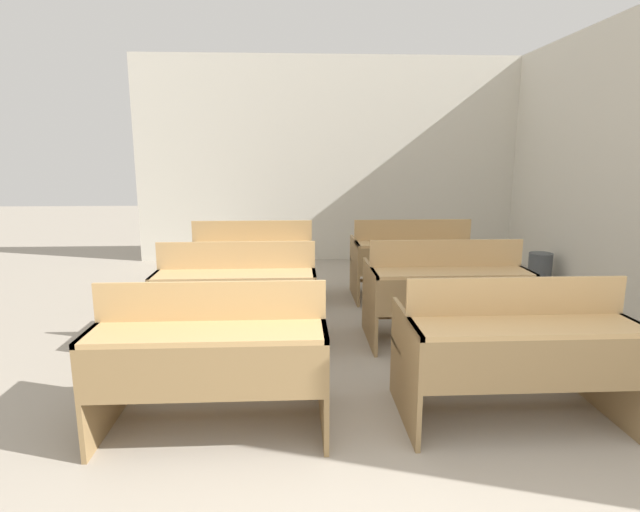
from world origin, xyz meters
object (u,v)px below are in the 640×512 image
Objects in this scene: bench_front_right at (513,348)px; bench_third_left at (253,260)px; bench_front_left at (213,355)px; bench_second_right at (445,290)px; bench_third_right at (412,258)px; bench_second_left at (237,293)px; wastepaper_bin at (540,267)px.

bench_third_left is at bearing 123.51° from bench_front_right.
bench_second_right is (1.76, 1.33, 0.00)m from bench_front_left.
bench_front_right is 1.00× the size of bench_third_right.
bench_second_left reaches higher than wastepaper_bin.
bench_third_right is at bearing -160.17° from wastepaper_bin.
bench_front_left and bench_third_right have the same top height.
bench_front_left is 1.78m from bench_front_right.
bench_second_left is at bearing -179.94° from bench_second_right.
bench_third_left is at bearing 89.74° from bench_front_left.
bench_front_left is at bearing -123.74° from bench_third_right.
bench_front_left is 4.93m from wastepaper_bin.
bench_front_right is 1.00× the size of bench_third_left.
bench_second_left is 1.35m from bench_third_left.
bench_front_left is at bearing -179.65° from bench_front_right.
bench_front_right is 1.00× the size of bench_second_left.
bench_second_right is at bearing 37.06° from bench_front_left.
bench_front_left is 2.21m from bench_second_right.
bench_third_left is (0.02, 1.35, 0.00)m from bench_second_left.
bench_third_left is (-1.75, 1.35, 0.00)m from bench_second_right.
bench_front_left reaches higher than wastepaper_bin.
bench_second_right is 2.21m from bench_third_left.
bench_front_left is 1.00× the size of bench_third_left.
wastepaper_bin is (3.62, 3.34, -0.28)m from bench_front_left.
bench_third_left is at bearing -179.98° from bench_third_right.
wastepaper_bin is at bearing 47.28° from bench_second_right.
bench_second_left and bench_third_right have the same top height.
bench_second_right is 1.00× the size of bench_third_right.
bench_second_right and bench_third_left have the same top height.
bench_second_left is 3.51× the size of wastepaper_bin.
bench_front_right and bench_third_left have the same top height.
bench_third_left is (-1.77, 2.67, 0.00)m from bench_front_right.
bench_front_left is 2.68m from bench_third_left.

